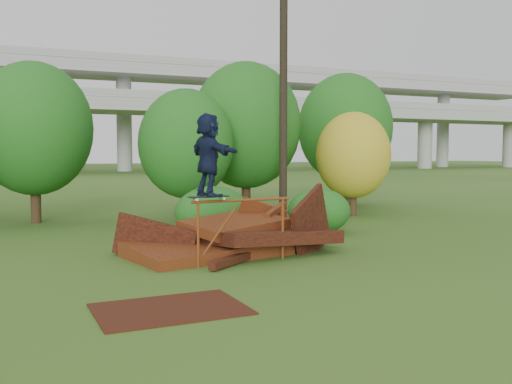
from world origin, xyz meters
name	(u,v)px	position (x,y,z in m)	size (l,w,h in m)	color
ground	(332,275)	(0.00, 0.00, 0.00)	(240.00, 240.00, 0.00)	#2D5116
scrap_pile	(235,239)	(-0.89, 3.08, 0.37)	(5.64, 3.37, 2.11)	#3F180B
grind_rail	(242,216)	(-1.17, 1.94, 1.07)	(2.44, 0.23, 1.46)	brown
skateboard	(209,197)	(-1.98, 1.88, 1.54)	(0.90, 0.30, 0.09)	black
skater	(209,155)	(-1.98, 1.88, 2.45)	(1.67, 0.53, 1.80)	#121936
flat_plate	(170,309)	(-3.71, -1.14, 0.01)	(2.34, 1.67, 0.03)	#3C180C
tree_1	(34,129)	(-4.99, 11.73, 3.33)	(4.09, 4.09, 5.69)	black
tree_2	(186,144)	(-0.10, 9.55, 2.80)	(3.37, 3.37, 4.74)	black
tree_3	(246,126)	(2.96, 11.32, 3.58)	(4.41, 4.41, 6.12)	black
tree_4	(353,155)	(6.65, 9.17, 2.39)	(2.97, 2.97, 4.10)	black
tree_5	(345,128)	(8.61, 12.76, 3.63)	(4.39, 4.39, 6.16)	black
shrub_left	(213,212)	(-0.50, 5.75, 0.76)	(2.20, 2.03, 1.53)	#165215
shrub_right	(319,211)	(2.83, 5.32, 0.70)	(1.97, 1.81, 1.39)	#165215
utility_pole	(283,91)	(3.12, 8.33, 4.68)	(1.40, 0.28, 9.21)	black
freeway_overpass	(53,87)	(0.00, 62.92, 10.32)	(160.00, 15.00, 13.70)	gray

